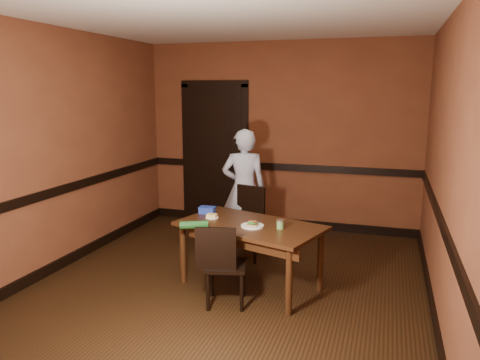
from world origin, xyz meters
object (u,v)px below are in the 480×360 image
Objects in this scene: person at (244,189)px; cheese_saucer at (212,216)px; sauce_jar at (280,224)px; dining_table at (250,255)px; chair_near at (226,264)px; sandwich_plate at (252,225)px; food_tub at (207,210)px; chair_far at (251,223)px.

person is 1.11m from cheese_saucer.
dining_table is at bearing 168.63° from sauce_jar.
chair_near reaches higher than sauce_jar.
chair_near is 0.72m from cheese_saucer.
sandwich_plate is 0.28m from sauce_jar.
chair_near is 0.66m from sauce_jar.
sauce_jar reaches higher than dining_table.
sauce_jar is (0.77, -1.27, -0.05)m from person.
sandwich_plate reaches higher than dining_table.
food_tub is (-0.12, 0.16, 0.02)m from cheese_saucer.
chair_far is at bearing 73.97° from cheese_saucer.
cheese_saucer is 0.77× the size of food_tub.
food_tub is at bearing 160.28° from sauce_jar.
person reaches higher than sauce_jar.
chair_near reaches higher than food_tub.
cheese_saucer is at bearing 168.19° from sauce_jar.
sandwich_plate is 1.25× the size of food_tub.
chair_far is at bearing 57.26° from food_tub.
food_tub is (-0.57, 0.26, 0.37)m from dining_table.
person is 8.36× the size of food_tub.
chair_near is at bearing -67.29° from chair_far.
person is at bearing 121.12° from sauce_jar.
sandwich_plate is 0.70m from food_tub.
sauce_jar is at bearing 3.04° from sandwich_plate.
sauce_jar is at bearing -152.49° from chair_near.
dining_table is 6.22× the size of sandwich_plate.
chair_far reaches higher than sandwich_plate.
sandwich_plate is (0.49, -1.29, -0.08)m from person.
chair_far is 0.82m from cheese_saucer.
chair_near is 4.34× the size of food_tub.
cheese_saucer is at bearing 160.45° from sandwich_plate.
sandwich_plate is at bearing -126.46° from chair_near.
chair_far is 3.70× the size of sandwich_plate.
cheese_saucer is at bearing -57.26° from food_tub.
chair_far is 1.07× the size of chair_near.
sauce_jar is at bearing 103.33° from person.
chair_far reaches higher than chair_near.
chair_near is 0.90m from food_tub.
chair_far is 1.30m from chair_near.
chair_far is 6.04× the size of cheese_saucer.
chair_far is 0.54m from person.
chair_far reaches higher than dining_table.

